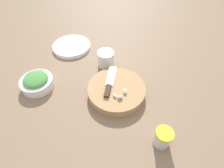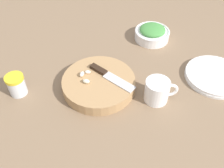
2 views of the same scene
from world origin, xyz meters
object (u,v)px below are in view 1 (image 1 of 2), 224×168
at_px(spice_jar, 163,138).
at_px(coffee_mug, 106,59).
at_px(garlic_cloves, 121,94).
at_px(plate_stack, 72,46).
at_px(cutting_board, 116,90).
at_px(chef_knife, 110,83).
at_px(herb_bowl, 37,82).

xyz_separation_m(spice_jar, coffee_mug, (-0.42, 0.25, 0.00)).
relative_size(garlic_cloves, plate_stack, 0.30).
relative_size(cutting_board, plate_stack, 1.17).
bearing_deg(plate_stack, coffee_mug, -3.51).
xyz_separation_m(cutting_board, garlic_cloves, (0.04, -0.03, 0.03)).
bearing_deg(chef_knife, coffee_mug, 107.19).
bearing_deg(garlic_cloves, cutting_board, 146.42).
bearing_deg(spice_jar, chef_knife, 159.13).
bearing_deg(herb_bowl, spice_jar, 4.94).
height_order(chef_knife, herb_bowl, herb_bowl).
bearing_deg(coffee_mug, spice_jar, -31.26).
xyz_separation_m(cutting_board, herb_bowl, (-0.34, -0.16, 0.01)).
distance_m(chef_knife, spice_jar, 0.32).
xyz_separation_m(herb_bowl, plate_stack, (-0.07, 0.32, -0.02)).
bearing_deg(garlic_cloves, plate_stack, 157.78).
xyz_separation_m(chef_knife, spice_jar, (0.30, -0.12, -0.01)).
height_order(herb_bowl, spice_jar, spice_jar).
xyz_separation_m(cutting_board, plate_stack, (-0.41, 0.16, -0.01)).
bearing_deg(coffee_mug, garlic_cloves, -40.93).
distance_m(garlic_cloves, coffee_mug, 0.26).
xyz_separation_m(chef_knife, plate_stack, (-0.37, 0.15, -0.04)).
distance_m(garlic_cloves, herb_bowl, 0.41).
bearing_deg(herb_bowl, garlic_cloves, 19.85).
bearing_deg(spice_jar, garlic_cloves, 159.13).
relative_size(chef_knife, garlic_cloves, 2.80).
xyz_separation_m(chef_knife, garlic_cloves, (0.08, -0.03, 0.00)).
xyz_separation_m(cutting_board, spice_jar, (0.26, -0.11, 0.02)).
distance_m(coffee_mug, plate_stack, 0.26).
height_order(garlic_cloves, plate_stack, garlic_cloves).
height_order(cutting_board, coffee_mug, coffee_mug).
bearing_deg(chef_knife, cutting_board, -27.82).
xyz_separation_m(chef_knife, coffee_mug, (-0.12, 0.14, -0.01)).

